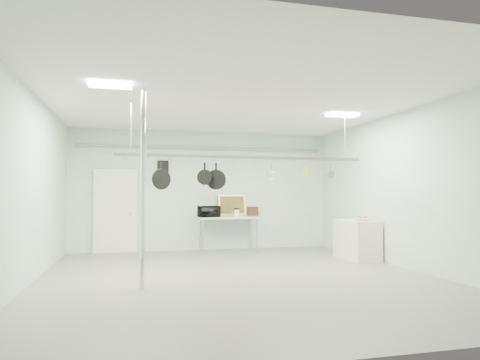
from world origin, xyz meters
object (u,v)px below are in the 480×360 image
object	(u,v)px
chrome_pole	(143,188)
prep_table	(228,219)
pot_rack	(245,156)
side_cabinet	(357,240)
skillet_left	(161,175)
coffee_canister	(237,213)
microwave	(209,211)
fruit_bowl	(363,219)
skillet_mid	(205,173)
skillet_right	(216,176)

from	to	relation	value
chrome_pole	prep_table	size ratio (longest dim) A/B	2.00
chrome_pole	pot_rack	xyz separation A→B (m)	(1.90, 0.90, 0.63)
side_cabinet	skillet_left	bearing A→B (deg)	-166.28
coffee_canister	microwave	bearing A→B (deg)	178.21
microwave	fruit_bowl	size ratio (longest dim) A/B	1.55
prep_table	skillet_left	bearing A→B (deg)	-120.66
side_cabinet	skillet_mid	bearing A→B (deg)	-163.51
pot_rack	fruit_bowl	xyz separation A→B (m)	(2.97, 0.87, -1.29)
chrome_pole	skillet_left	size ratio (longest dim) A/B	6.43
microwave	fruit_bowl	distance (m)	3.90
chrome_pole	side_cabinet	xyz separation A→B (m)	(4.85, 2.00, -1.15)
microwave	pot_rack	bearing A→B (deg)	79.70
pot_rack	skillet_mid	distance (m)	0.84
skillet_left	side_cabinet	bearing A→B (deg)	-10.51
pot_rack	chrome_pole	bearing A→B (deg)	-154.65
chrome_pole	skillet_mid	xyz separation A→B (m)	(1.13, 0.90, 0.29)
skillet_mid	pot_rack	bearing A→B (deg)	15.96
fruit_bowl	microwave	bearing A→B (deg)	142.99
pot_rack	skillet_mid	size ratio (longest dim) A/B	12.40
prep_table	coffee_canister	world-z (taller)	coffee_canister
chrome_pole	coffee_canister	bearing A→B (deg)	58.51
chrome_pole	prep_table	world-z (taller)	chrome_pole
skillet_left	skillet_right	world-z (taller)	same
microwave	skillet_left	size ratio (longest dim) A/B	1.06
skillet_mid	fruit_bowl	bearing A→B (deg)	29.02
prep_table	skillet_mid	size ratio (longest dim) A/B	4.13
microwave	coffee_canister	distance (m)	0.74
side_cabinet	skillet_mid	xyz separation A→B (m)	(-3.72, -1.10, 1.44)
side_cabinet	skillet_right	xyz separation A→B (m)	(-3.50, -1.10, 1.39)
microwave	skillet_left	distance (m)	3.60
chrome_pole	fruit_bowl	size ratio (longest dim) A/B	9.45
microwave	skillet_right	bearing A→B (deg)	69.89
prep_table	skillet_right	distance (m)	3.58
fruit_bowl	coffee_canister	bearing A→B (deg)	135.61
pot_rack	microwave	distance (m)	3.42
coffee_canister	pot_rack	bearing A→B (deg)	-100.74
microwave	skillet_mid	world-z (taller)	skillet_mid
microwave	skillet_left	world-z (taller)	skillet_left
chrome_pole	side_cabinet	distance (m)	5.37
coffee_canister	side_cabinet	bearing A→B (deg)	-41.69
pot_rack	skillet_left	world-z (taller)	pot_rack
skillet_mid	skillet_right	distance (m)	0.22
pot_rack	skillet_right	distance (m)	0.68
chrome_pole	skillet_left	distance (m)	0.99
fruit_bowl	skillet_right	size ratio (longest dim) A/B	0.68
coffee_canister	chrome_pole	bearing A→B (deg)	-121.49
coffee_canister	skillet_right	distance (m)	3.49
skillet_left	skillet_mid	distance (m)	0.79
chrome_pole	skillet_left	world-z (taller)	chrome_pole
skillet_mid	microwave	bearing A→B (deg)	94.85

